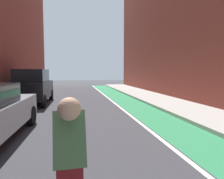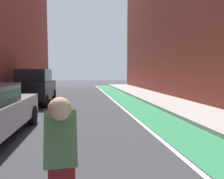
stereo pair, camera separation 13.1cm
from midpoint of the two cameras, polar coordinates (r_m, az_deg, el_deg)
name	(u,v)px [view 1 (the left image)]	position (r m, az deg, el deg)	size (l,w,h in m)	color
ground_plane	(82,117)	(8.72, -8.37, -7.44)	(77.25, 77.25, 0.00)	#38383D
bike_lane_paint	(138,107)	(11.14, 6.53, -4.75)	(1.60, 35.11, 0.00)	#2D8451
lane_divider_stripe	(121,108)	(10.92, 1.98, -4.91)	(0.12, 35.11, 0.00)	white
sidewalk_right	(175,105)	(11.88, 16.18, -3.98)	(2.54, 35.11, 0.14)	#A8A59E
building_facade_right	(199,5)	(15.28, 22.10, 20.36)	(2.40, 31.11, 12.06)	brown
parked_suv_black	(33,86)	(13.07, -20.74, 0.85)	(1.87, 4.32, 1.98)	black
cyclist_mid	(70,171)	(2.43, -12.88, -20.45)	(0.48, 1.69, 1.60)	black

